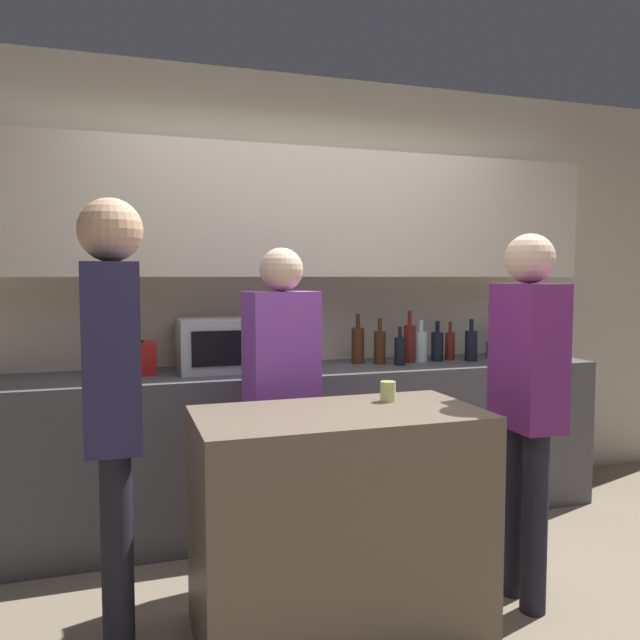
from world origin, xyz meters
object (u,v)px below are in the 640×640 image
(bottle_1, at_px, (380,347))
(bottle_2, at_px, (400,350))
(bottle_4, at_px, (421,346))
(microwave, at_px, (224,344))
(person_left, at_px, (282,383))
(bottle_3, at_px, (409,343))
(potted_plant, at_px, (497,328))
(bottle_5, at_px, (437,346))
(person_right, at_px, (527,387))
(cup_0, at_px, (388,391))
(person_center, at_px, (114,392))
(bottle_0, at_px, (358,344))
(bottle_6, at_px, (450,345))
(bottle_7, at_px, (471,345))
(toaster, at_px, (132,358))

(bottle_1, bearing_deg, bottle_2, -44.31)
(bottle_4, bearing_deg, microwave, 179.33)
(person_left, bearing_deg, bottle_3, -156.51)
(potted_plant, distance_m, bottle_5, 0.47)
(bottle_1, bearing_deg, person_right, -82.47)
(potted_plant, xyz_separation_m, cup_0, (-1.28, -1.10, -0.15))
(potted_plant, height_order, person_right, person_right)
(potted_plant, relative_size, bottle_4, 1.50)
(bottle_5, height_order, cup_0, bottle_5)
(bottle_1, bearing_deg, bottle_5, 1.32)
(cup_0, xyz_separation_m, person_left, (-0.36, 0.44, -0.02))
(person_right, bearing_deg, bottle_4, -2.99)
(person_right, bearing_deg, person_center, 90.72)
(bottle_0, height_order, bottle_6, bottle_0)
(bottle_5, bearing_deg, bottle_0, 173.89)
(potted_plant, relative_size, bottle_5, 1.55)
(person_left, bearing_deg, bottle_2, -157.75)
(potted_plant, distance_m, bottle_4, 0.58)
(bottle_2, height_order, bottle_4, bottle_4)
(bottle_5, xyz_separation_m, bottle_7, (0.20, -0.07, 0.00))
(bottle_4, height_order, bottle_5, bottle_4)
(bottle_5, bearing_deg, cup_0, -127.42)
(microwave, relative_size, bottle_7, 1.94)
(bottle_2, distance_m, person_center, 1.97)
(bottle_5, bearing_deg, bottle_1, -178.68)
(person_left, height_order, person_right, person_right)
(bottle_2, height_order, person_right, person_right)
(bottle_2, relative_size, person_center, 0.14)
(bottle_1, distance_m, bottle_4, 0.29)
(bottle_6, distance_m, person_right, 1.31)
(bottle_3, height_order, person_center, person_center)
(bottle_6, bearing_deg, bottle_0, 176.95)
(bottle_5, bearing_deg, bottle_4, 178.02)
(bottle_1, relative_size, bottle_3, 0.87)
(toaster, relative_size, bottle_4, 0.99)
(bottle_3, distance_m, bottle_7, 0.41)
(bottle_2, distance_m, person_right, 1.14)
(bottle_2, relative_size, bottle_3, 0.73)
(bottle_1, distance_m, bottle_5, 0.40)
(potted_plant, relative_size, bottle_3, 1.22)
(bottle_7, height_order, person_left, person_left)
(person_left, bearing_deg, bottle_6, -162.18)
(potted_plant, height_order, bottle_1, potted_plant)
(bottle_0, distance_m, bottle_1, 0.14)
(bottle_2, xyz_separation_m, cup_0, (-0.52, -0.98, -0.05))
(bottle_1, xyz_separation_m, person_right, (0.16, -1.23, -0.05))
(person_right, bearing_deg, bottle_1, 10.25)
(microwave, distance_m, toaster, 0.51)
(toaster, distance_m, person_left, 0.95)
(microwave, distance_m, bottle_6, 1.46)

